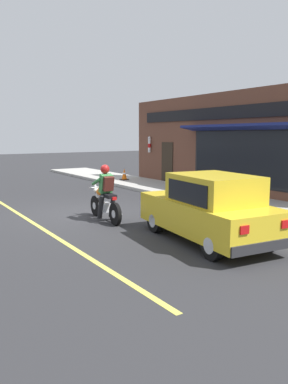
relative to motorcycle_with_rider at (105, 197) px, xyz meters
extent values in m
plane|color=#2B2B2D|center=(-0.06, 1.20, -0.68)|extent=(80.00, 80.00, 0.00)
cube|color=#ADAAA3|center=(5.10, 4.20, -0.61)|extent=(2.60, 22.00, 0.14)
cube|color=#D1C64C|center=(-1.86, 4.20, -0.67)|extent=(0.12, 19.80, 0.01)
cube|color=brown|center=(6.65, 2.26, 1.42)|extent=(0.50, 11.74, 4.20)
cube|color=black|center=(6.38, 0.79, 0.87)|extent=(0.04, 4.93, 2.10)
cube|color=black|center=(6.40, 0.79, 0.87)|extent=(0.02, 5.16, 2.20)
cube|color=#2D2319|center=(6.38, 5.49, 0.37)|extent=(0.04, 0.90, 2.10)
cube|color=navy|center=(6.05, 0.79, 2.07)|extent=(0.81, 5.63, 0.24)
cube|color=black|center=(6.37, 2.26, 2.67)|extent=(0.06, 9.97, 0.50)
cylinder|color=white|center=(6.30, 6.95, 1.22)|extent=(0.14, 0.14, 0.70)
cylinder|color=red|center=(6.30, 6.95, 1.22)|extent=(0.15, 0.15, 0.20)
sphere|color=silver|center=(6.30, 6.95, 1.62)|extent=(0.16, 0.16, 0.16)
cylinder|color=black|center=(0.05, 0.72, -0.37)|extent=(0.14, 0.63, 0.62)
cylinder|color=silver|center=(0.05, 0.72, -0.37)|extent=(0.14, 0.23, 0.22)
cylinder|color=black|center=(-0.05, -0.68, -0.37)|extent=(0.14, 0.63, 0.62)
cylinder|color=silver|center=(-0.05, -0.68, -0.37)|extent=(0.14, 0.23, 0.22)
cube|color=silver|center=(0.00, -0.03, -0.29)|extent=(0.31, 0.42, 0.24)
ellipsoid|color=orange|center=(0.01, 0.22, 0.12)|extent=(0.34, 0.54, 0.24)
cube|color=black|center=(-0.02, -0.26, 0.08)|extent=(0.30, 0.58, 0.10)
cylinder|color=silver|center=(0.04, 0.62, -0.05)|extent=(0.09, 0.33, 0.68)
cylinder|color=silver|center=(0.03, 0.50, 0.23)|extent=(0.56, 0.08, 0.04)
sphere|color=silver|center=(0.05, 0.67, 0.11)|extent=(0.16, 0.16, 0.16)
cylinder|color=silver|center=(0.13, -0.44, -0.39)|extent=(0.12, 0.55, 0.08)
cube|color=red|center=(-0.05, -0.63, 0.05)|extent=(0.12, 0.07, 0.08)
cylinder|color=black|center=(-0.19, -0.09, -0.25)|extent=(0.16, 0.36, 0.71)
cylinder|color=black|center=(0.17, -0.11, -0.25)|extent=(0.16, 0.36, 0.71)
cube|color=#387F42|center=(-0.01, -0.08, 0.40)|extent=(0.36, 0.35, 0.57)
cylinder|color=#387F42|center=(-0.19, 0.18, 0.44)|extent=(0.13, 0.52, 0.26)
cylinder|color=#387F42|center=(0.21, 0.15, 0.44)|extent=(0.13, 0.52, 0.26)
sphere|color=#A51919|center=(0.00, -0.02, 0.81)|extent=(0.26, 0.26, 0.26)
cube|color=#4C1E19|center=(-0.02, -0.24, 0.42)|extent=(0.30, 0.26, 0.42)
cylinder|color=black|center=(0.43, -1.90, -0.38)|extent=(0.26, 0.62, 0.60)
cylinder|color=silver|center=(0.43, -1.90, -0.38)|extent=(0.24, 0.35, 0.33)
cylinder|color=black|center=(1.86, -2.08, -0.38)|extent=(0.26, 0.62, 0.60)
cylinder|color=silver|center=(1.86, -2.08, -0.38)|extent=(0.24, 0.35, 0.33)
cylinder|color=black|center=(0.12, -4.28, -0.38)|extent=(0.26, 0.62, 0.60)
cylinder|color=silver|center=(0.12, -4.28, -0.38)|extent=(0.24, 0.35, 0.33)
cylinder|color=black|center=(1.54, -4.46, -0.38)|extent=(0.26, 0.62, 0.60)
cylinder|color=silver|center=(1.54, -4.46, -0.38)|extent=(0.24, 0.35, 0.33)
cube|color=gold|center=(0.99, -3.18, -0.08)|extent=(2.10, 3.88, 0.70)
cube|color=gold|center=(0.95, -3.43, 0.56)|extent=(1.67, 2.07, 0.66)
cube|color=black|center=(1.07, -2.56, 0.51)|extent=(1.36, 0.52, 0.51)
cube|color=black|center=(0.24, -3.33, 0.54)|extent=(0.23, 1.51, 0.46)
cube|color=black|center=(1.67, -3.52, 0.54)|extent=(0.23, 1.51, 0.46)
cube|color=silver|center=(0.72, -1.27, 0.04)|extent=(0.24, 0.07, 0.14)
cube|color=red|center=(0.24, -4.96, 0.06)|extent=(0.20, 0.07, 0.16)
cube|color=silver|center=(1.73, -1.40, 0.04)|extent=(0.24, 0.07, 0.14)
cube|color=red|center=(1.25, -5.09, 0.06)|extent=(0.20, 0.07, 0.16)
cube|color=#28282B|center=(1.22, -1.36, -0.33)|extent=(1.61, 0.33, 0.20)
cube|color=#28282B|center=(0.75, -4.99, -0.33)|extent=(1.61, 0.33, 0.20)
cube|color=black|center=(4.93, 7.25, -0.52)|extent=(0.36, 0.36, 0.04)
cone|color=orange|center=(4.93, 7.25, -0.22)|extent=(0.28, 0.28, 0.56)
cylinder|color=white|center=(4.93, 7.25, -0.20)|extent=(0.20, 0.20, 0.08)
camera|label=1|loc=(-4.94, -9.45, 1.76)|focal=35.00mm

